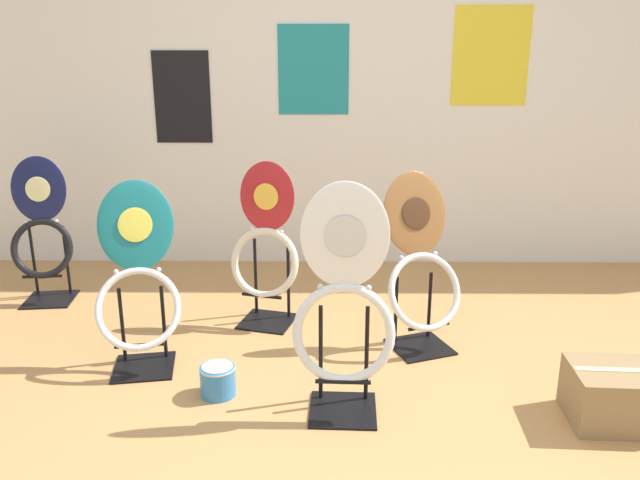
# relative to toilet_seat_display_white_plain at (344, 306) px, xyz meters

# --- Properties ---
(ground_plane) EXTENTS (14.00, 14.00, 0.00)m
(ground_plane) POSITION_rel_toilet_seat_display_white_plain_xyz_m (0.05, -0.36, -0.48)
(ground_plane) COLOR #B7844C
(wall_back) EXTENTS (8.00, 0.07, 2.60)m
(wall_back) POSITION_rel_toilet_seat_display_white_plain_xyz_m (0.05, 1.99, 0.82)
(wall_back) COLOR silver
(wall_back) RESTS_ON ground_plane
(toilet_seat_display_white_plain) EXTENTS (0.42, 0.29, 0.98)m
(toilet_seat_display_white_plain) POSITION_rel_toilet_seat_display_white_plain_xyz_m (0.00, 0.00, 0.00)
(toilet_seat_display_white_plain) COLOR black
(toilet_seat_display_white_plain) RESTS_ON ground_plane
(toilet_seat_display_woodgrain) EXTENTS (0.45, 0.41, 0.89)m
(toilet_seat_display_woodgrain) POSITION_rel_toilet_seat_display_white_plain_xyz_m (0.40, 0.62, -0.06)
(toilet_seat_display_woodgrain) COLOR black
(toilet_seat_display_woodgrain) RESTS_ON ground_plane
(toilet_seat_display_crimson_swirl) EXTENTS (0.41, 0.34, 0.90)m
(toilet_seat_display_crimson_swirl) POSITION_rel_toilet_seat_display_white_plain_xyz_m (-0.40, 0.91, -0.04)
(toilet_seat_display_crimson_swirl) COLOR black
(toilet_seat_display_crimson_swirl) RESTS_ON ground_plane
(toilet_seat_display_teal_sax) EXTENTS (0.42, 0.40, 0.88)m
(toilet_seat_display_teal_sax) POSITION_rel_toilet_seat_display_white_plain_xyz_m (-0.95, 0.41, -0.06)
(toilet_seat_display_teal_sax) COLOR black
(toilet_seat_display_teal_sax) RESTS_ON ground_plane
(toilet_seat_display_navy_moon) EXTENTS (0.37, 0.31, 0.87)m
(toilet_seat_display_navy_moon) POSITION_rel_toilet_seat_display_white_plain_xyz_m (-1.76, 1.22, -0.07)
(toilet_seat_display_navy_moon) COLOR black
(toilet_seat_display_navy_moon) RESTS_ON ground_plane
(paint_can) EXTENTS (0.16, 0.16, 0.14)m
(paint_can) POSITION_rel_toilet_seat_display_white_plain_xyz_m (-0.55, 0.13, -0.40)
(paint_can) COLOR teal
(paint_can) RESTS_ON ground_plane
(storage_box) EXTENTS (0.40, 0.32, 0.23)m
(storage_box) POSITION_rel_toilet_seat_display_white_plain_xyz_m (1.12, -0.06, -0.36)
(storage_box) COLOR #93754C
(storage_box) RESTS_ON ground_plane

